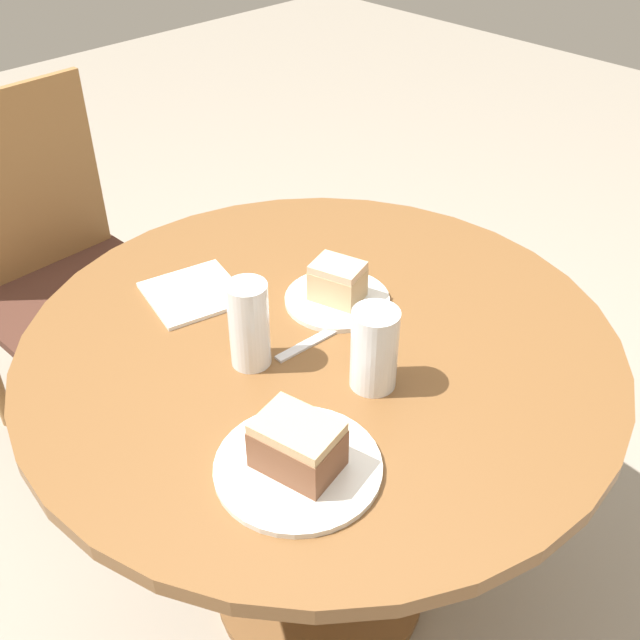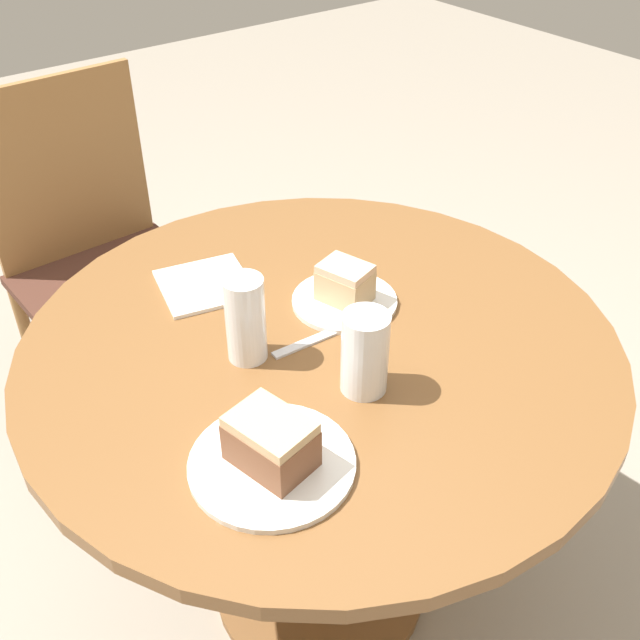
% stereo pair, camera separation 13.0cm
% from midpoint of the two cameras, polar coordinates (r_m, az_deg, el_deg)
% --- Properties ---
extents(ground_plane, '(8.00, 8.00, 0.00)m').
position_cam_midpoint_polar(ground_plane, '(1.87, 2.10, -19.59)').
color(ground_plane, gray).
extents(table, '(1.06, 1.06, 0.74)m').
position_cam_midpoint_polar(table, '(1.43, 2.62, -6.56)').
color(table, brown).
rests_on(table, ground_plane).
extents(chair, '(0.49, 0.49, 0.93)m').
position_cam_midpoint_polar(chair, '(2.09, -14.59, 4.62)').
color(chair, olive).
rests_on(chair, ground_plane).
extents(plate_near, '(0.20, 0.20, 0.01)m').
position_cam_midpoint_polar(plate_near, '(1.41, 4.52, 1.36)').
color(plate_near, silver).
rests_on(plate_near, table).
extents(plate_far, '(0.24, 0.24, 0.01)m').
position_cam_midpoint_polar(plate_far, '(1.10, -0.25, -11.03)').
color(plate_far, silver).
rests_on(plate_far, table).
extents(cake_slice_near, '(0.09, 0.11, 0.07)m').
position_cam_midpoint_polar(cake_slice_near, '(1.38, 4.60, 2.77)').
color(cake_slice_near, tan).
rests_on(cake_slice_near, plate_near).
extents(cake_slice_far, '(0.11, 0.13, 0.08)m').
position_cam_midpoint_polar(cake_slice_far, '(1.06, -0.26, -9.40)').
color(cake_slice_far, brown).
rests_on(cake_slice_far, plate_far).
extents(glass_lemonade, '(0.08, 0.08, 0.14)m').
position_cam_midpoint_polar(glass_lemonade, '(1.19, 6.55, -2.96)').
color(glass_lemonade, silver).
rests_on(glass_lemonade, table).
extents(glass_water, '(0.07, 0.07, 0.16)m').
position_cam_midpoint_polar(glass_water, '(1.24, -2.72, -0.35)').
color(glass_water, silver).
rests_on(glass_water, table).
extents(napkin_stack, '(0.20, 0.20, 0.01)m').
position_cam_midpoint_polar(napkin_stack, '(1.46, -6.24, 2.61)').
color(napkin_stack, silver).
rests_on(napkin_stack, table).
extents(fork, '(0.17, 0.03, 0.00)m').
position_cam_midpoint_polar(fork, '(1.31, 2.44, -1.55)').
color(fork, silver).
rests_on(fork, table).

